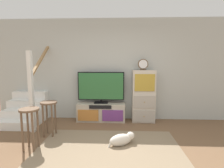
{
  "coord_description": "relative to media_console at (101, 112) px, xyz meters",
  "views": [
    {
      "loc": [
        0.19,
        -2.24,
        1.55
      ],
      "look_at": [
        0.0,
        1.96,
        1.02
      ],
      "focal_mm": 27.59,
      "sensor_mm": 36.0,
      "label": 1
    }
  ],
  "objects": [
    {
      "name": "staircase",
      "position": [
        -1.94,
        0.01,
        0.13
      ],
      "size": [
        1.0,
        1.36,
        2.2
      ],
      "color": "white",
      "rests_on": "ground_plane"
    },
    {
      "name": "television",
      "position": [
        0.0,
        0.02,
        0.68
      ],
      "size": [
        1.21,
        0.22,
        0.83
      ],
      "color": "black",
      "rests_on": "media_console"
    },
    {
      "name": "back_wall",
      "position": [
        0.3,
        0.27,
        1.11
      ],
      "size": [
        6.4,
        0.12,
        2.7
      ],
      "primitive_type": "cube",
      "color": "#B2B7B2",
      "rests_on": "ground_plane"
    },
    {
      "name": "dog",
      "position": [
        0.54,
        -1.35,
        -0.12
      ],
      "size": [
        0.5,
        0.37,
        0.23
      ],
      "color": "beige",
      "rests_on": "ground_plane"
    },
    {
      "name": "side_cabinet",
      "position": [
        1.11,
        0.01,
        0.44
      ],
      "size": [
        0.58,
        0.38,
        1.36
      ],
      "color": "beige",
      "rests_on": "ground_plane"
    },
    {
      "name": "area_rug",
      "position": [
        0.3,
        -1.59,
        -0.23
      ],
      "size": [
        2.6,
        1.8,
        0.01
      ],
      "primitive_type": "cube",
      "color": "#847056",
      "rests_on": "ground_plane"
    },
    {
      "name": "media_console",
      "position": [
        0.0,
        0.0,
        0.0
      ],
      "size": [
        1.26,
        0.38,
        0.48
      ],
      "color": "#BCB29E",
      "rests_on": "ground_plane"
    },
    {
      "name": "bar_stool_near",
      "position": [
        -1.09,
        -1.57,
        0.31
      ],
      "size": [
        0.34,
        0.34,
        0.75
      ],
      "color": "brown",
      "rests_on": "ground_plane"
    },
    {
      "name": "bar_stool_far",
      "position": [
        -0.99,
        -0.97,
        0.3
      ],
      "size": [
        0.34,
        0.34,
        0.73
      ],
      "color": "brown",
      "rests_on": "ground_plane"
    },
    {
      "name": "desk_clock",
      "position": [
        1.08,
        -0.0,
        1.26
      ],
      "size": [
        0.26,
        0.08,
        0.28
      ],
      "color": "#4C3823",
      "rests_on": "side_cabinet"
    }
  ]
}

